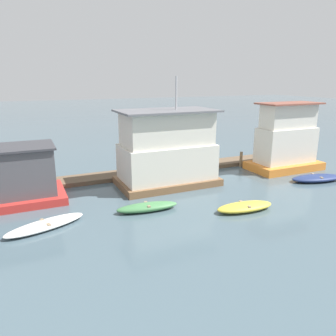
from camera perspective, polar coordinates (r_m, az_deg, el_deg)
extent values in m
plane|color=#475B66|center=(23.15, -1.02, -2.75)|extent=(200.00, 200.00, 0.00)
cube|color=brown|center=(25.58, -3.49, -0.66)|extent=(33.80, 2.04, 0.30)
cube|color=red|center=(21.88, -27.18, -4.95)|extent=(7.32, 3.98, 0.47)
cube|color=brown|center=(23.00, -0.18, -2.25)|extent=(6.79, 3.99, 0.47)
cube|color=silver|center=(22.61, -0.18, 1.18)|extent=(6.25, 3.44, 2.37)
cube|color=silver|center=(22.17, -0.18, 6.93)|extent=(5.85, 3.05, 2.22)
cube|color=slate|center=(22.03, -0.19, 9.94)|extent=(6.55, 3.74, 0.12)
cylinder|color=#B2B2B7|center=(22.23, 1.43, 12.94)|extent=(0.12, 0.12, 2.17)
cube|color=orange|center=(28.40, 19.52, 0.42)|extent=(5.83, 3.22, 0.61)
cube|color=silver|center=(28.04, 19.83, 3.78)|extent=(4.74, 2.12, 2.79)
cube|color=silver|center=(27.71, 20.26, 8.48)|extent=(4.36, 1.75, 1.85)
cube|color=brown|center=(27.62, 20.45, 10.50)|extent=(5.04, 2.42, 0.12)
ellipsoid|color=white|center=(17.52, -20.54, -9.24)|extent=(4.19, 2.45, 0.37)
cube|color=#997F60|center=(17.47, -20.58, -8.86)|extent=(0.48, 1.00, 0.08)
ellipsoid|color=#47844C|center=(18.49, -3.62, -6.80)|extent=(3.57, 1.34, 0.45)
cube|color=#997F60|center=(18.43, -3.63, -6.34)|extent=(0.24, 0.86, 0.08)
ellipsoid|color=yellow|center=(18.98, 13.23, -6.59)|extent=(3.50, 1.51, 0.46)
cube|color=#997F60|center=(18.92, 13.26, -6.14)|extent=(0.25, 1.04, 0.08)
ellipsoid|color=navy|center=(26.00, 24.48, -1.59)|extent=(4.13, 2.17, 0.46)
cube|color=#997F60|center=(25.96, 24.51, -1.25)|extent=(0.39, 1.22, 0.08)
cylinder|color=brown|center=(23.62, -6.53, 0.03)|extent=(0.32, 0.32, 1.98)
cylinder|color=#846B4C|center=(28.08, 12.59, 1.48)|extent=(0.24, 0.24, 1.28)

